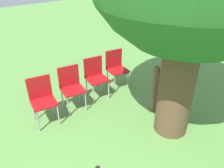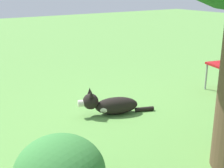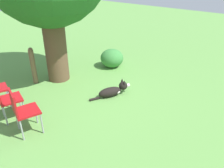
{
  "view_description": "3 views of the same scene",
  "coord_description": "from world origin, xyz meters",
  "px_view_note": "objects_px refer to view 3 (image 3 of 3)",
  "views": [
    {
      "loc": [
        1.48,
        -2.06,
        2.75
      ],
      "look_at": [
        -1.2,
        0.44,
        0.69
      ],
      "focal_mm": 35.0,
      "sensor_mm": 36.0,
      "label": 1
    },
    {
      "loc": [
        2.46,
        2.46,
        1.72
      ],
      "look_at": [
        0.23,
        -0.91,
        0.43
      ],
      "focal_mm": 50.0,
      "sensor_mm": 36.0,
      "label": 2
    },
    {
      "loc": [
        -3.19,
        -4.14,
        2.73
      ],
      "look_at": [
        0.22,
        -0.9,
        0.34
      ],
      "focal_mm": 35.0,
      "sensor_mm": 36.0,
      "label": 3
    }
  ],
  "objects_px": {
    "dog": "(114,91)",
    "red_chair_0": "(22,109)",
    "red_chair_1": "(5,97)",
    "fence_post": "(33,66)"
  },
  "relations": [
    {
      "from": "dog",
      "to": "red_chair_0",
      "type": "xyz_separation_m",
      "value": [
        -2.19,
        0.23,
        0.4
      ]
    },
    {
      "from": "red_chair_0",
      "to": "red_chair_1",
      "type": "relative_size",
      "value": 1.0
    },
    {
      "from": "red_chair_0",
      "to": "red_chair_1",
      "type": "height_order",
      "value": "same"
    },
    {
      "from": "fence_post",
      "to": "red_chair_0",
      "type": "xyz_separation_m",
      "value": [
        -1.22,
        -1.83,
        0.02
      ]
    },
    {
      "from": "red_chair_1",
      "to": "fence_post",
      "type": "bearing_deg",
      "value": 56.9
    },
    {
      "from": "fence_post",
      "to": "red_chair_1",
      "type": "distance_m",
      "value": 1.71
    },
    {
      "from": "red_chair_0",
      "to": "red_chair_1",
      "type": "xyz_separation_m",
      "value": [
        -0.02,
        0.66,
        0.0
      ]
    },
    {
      "from": "dog",
      "to": "red_chair_1",
      "type": "xyz_separation_m",
      "value": [
        -2.2,
        0.89,
        0.4
      ]
    },
    {
      "from": "dog",
      "to": "fence_post",
      "type": "bearing_deg",
      "value": 135.83
    },
    {
      "from": "red_chair_0",
      "to": "dog",
      "type": "bearing_deg",
      "value": 7.19
    }
  ]
}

